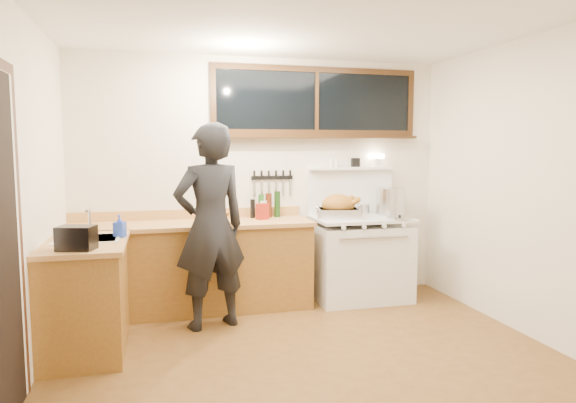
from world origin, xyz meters
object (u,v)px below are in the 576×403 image
object	(u,v)px
vintage_stove	(360,256)
roast_turkey	(339,208)
cutting_board	(218,218)
man	(210,227)

from	to	relation	value
vintage_stove	roast_turkey	size ratio (longest dim) A/B	3.02
vintage_stove	cutting_board	world-z (taller)	vintage_stove
cutting_board	vintage_stove	bearing A→B (deg)	2.99
man	cutting_board	bearing A→B (deg)	74.06
man	cutting_board	distance (m)	0.43
man	roast_turkey	world-z (taller)	man
vintage_stove	cutting_board	xyz separation A→B (m)	(-1.54, -0.08, 0.48)
man	cutting_board	world-z (taller)	man
vintage_stove	man	xyz separation A→B (m)	(-1.66, -0.49, 0.47)
vintage_stove	roast_turkey	world-z (taller)	vintage_stove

